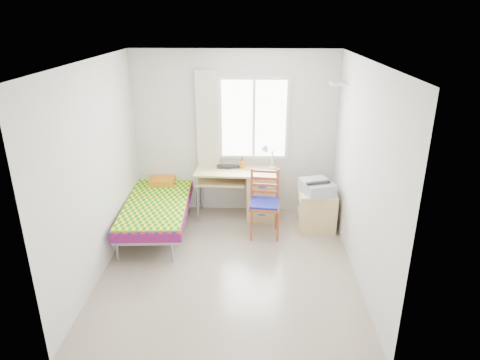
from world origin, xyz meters
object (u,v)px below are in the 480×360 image
Objects in this scene: cabinet at (317,210)px; printer at (317,187)px; chair at (265,199)px; bed at (158,204)px; desk at (257,192)px.

cabinet is 0.40m from printer.
chair reaches higher than cabinet.
printer is (-0.03, -0.04, 0.40)m from cabinet.
chair reaches higher than bed.
cabinet is (0.79, 0.18, -0.25)m from chair.
cabinet is (0.91, -0.40, -0.13)m from desk.
chair reaches higher than printer.
bed is at bearing -159.47° from desk.
bed is 2.03× the size of chair.
cabinet is at bearing 18.95° from chair.
desk is at bearing 135.95° from printer.
chair is at bearing -165.11° from cabinet.
desk is 1.30× the size of chair.
chair reaches higher than desk.
desk is 2.25× the size of printer.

